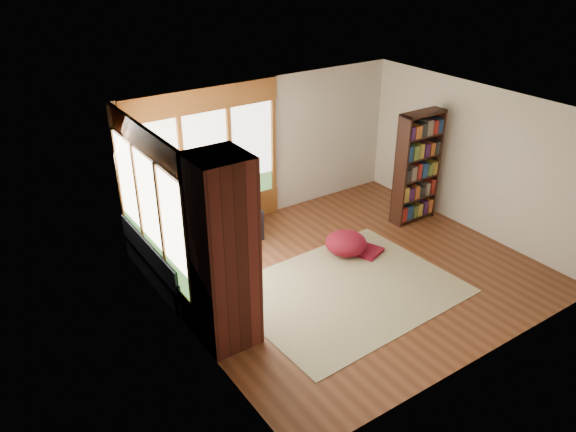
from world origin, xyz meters
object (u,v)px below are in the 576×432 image
sectional_sofa (191,245)px  area_rug (347,290)px  brick_chimney (223,254)px  bookshelf (417,168)px  pouf (346,242)px  dog_tan (204,213)px  dog_brindle (193,233)px

sectional_sofa → area_rug: (1.57, -2.09, -0.30)m
brick_chimney → bookshelf: (4.54, 1.11, -0.26)m
sectional_sofa → pouf: bearing=-30.0°
bookshelf → dog_tan: (-3.80, 0.99, -0.26)m
bookshelf → dog_tan: bearing=165.3°
sectional_sofa → bookshelf: bearing=-14.7°
pouf → dog_tan: dog_tan is taller
sectional_sofa → pouf: 2.57m
brick_chimney → pouf: size_ratio=3.75×
area_rug → bookshelf: 2.96m
area_rug → dog_brindle: 2.49m
pouf → dog_brindle: 2.57m
sectional_sofa → dog_brindle: dog_brindle is taller
area_rug → pouf: size_ratio=4.65×
brick_chimney → dog_brindle: brick_chimney is taller
sectional_sofa → dog_tan: size_ratio=2.27×
dog_tan → pouf: bearing=-82.3°
bookshelf → pouf: 2.04m
sectional_sofa → pouf: sectional_sofa is taller
bookshelf → pouf: (-1.83, -0.28, -0.84)m
sectional_sofa → dog_tan: bearing=9.5°
area_rug → dog_tan: 2.61m
brick_chimney → dog_tan: 2.29m
area_rug → pouf: 1.13m
sectional_sofa → bookshelf: (4.09, -0.94, 0.73)m
pouf → dog_tan: bearing=147.1°
brick_chimney → dog_brindle: size_ratio=3.08×
bookshelf → dog_brindle: size_ratio=2.45×
brick_chimney → dog_tan: bearing=70.6°
dog_tan → dog_brindle: size_ratio=1.15×
sectional_sofa → bookshelf: 4.26m
sectional_sofa → area_rug: bearing=-54.9°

